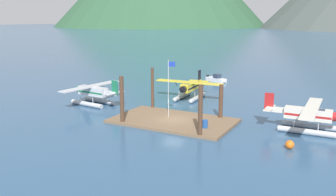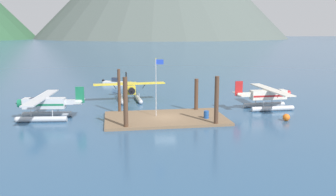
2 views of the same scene
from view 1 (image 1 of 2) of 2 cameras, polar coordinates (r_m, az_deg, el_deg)
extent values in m
plane|color=#2D5175|center=(42.45, 0.83, -3.79)|extent=(1200.00, 1200.00, 0.00)
cube|color=brown|center=(42.41, 0.83, -3.59)|extent=(14.02, 8.26, 0.30)
cylinder|color=#4C3323|center=(41.24, -7.30, -0.38)|extent=(0.48, 0.48, 5.56)
cylinder|color=#4C3323|center=(36.39, 5.13, -2.14)|extent=(0.47, 0.47, 5.47)
cylinder|color=#4C3323|center=(47.67, -2.48, 1.47)|extent=(0.37, 0.37, 5.60)
cylinder|color=#4C3323|center=(43.29, 8.36, -0.69)|extent=(0.49, 0.49, 4.26)
cylinder|color=silver|center=(42.61, 0.06, 1.37)|extent=(0.08, 0.08, 6.76)
cube|color=#1E3DB2|center=(41.92, 0.60, 5.38)|extent=(0.90, 0.03, 0.56)
sphere|color=gold|center=(42.08, 0.06, 5.95)|extent=(0.10, 0.10, 0.10)
cylinder|color=#1E4C99|center=(39.25, 5.89, -4.09)|extent=(0.58, 0.58, 0.88)
torus|color=#1E4C99|center=(39.25, 5.89, -4.09)|extent=(0.62, 0.62, 0.04)
sphere|color=orange|center=(35.63, 18.69, -7.00)|extent=(0.83, 0.83, 0.83)
cylinder|color=#B7BABF|center=(42.84, 21.28, -4.06)|extent=(5.61, 0.76, 0.64)
sphere|color=#B7BABF|center=(42.70, 25.02, -4.45)|extent=(0.64, 0.64, 0.64)
cylinder|color=#B7BABF|center=(40.45, 20.90, -4.99)|extent=(5.61, 0.76, 0.64)
sphere|color=#B7BABF|center=(40.30, 24.86, -5.40)|extent=(0.64, 0.64, 0.64)
cylinder|color=#B7BABF|center=(42.58, 22.96, -3.37)|extent=(0.10, 0.10, 0.70)
cylinder|color=#B7BABF|center=(42.78, 19.76, -3.03)|extent=(0.10, 0.10, 0.70)
cylinder|color=#B7BABF|center=(40.18, 22.67, -4.26)|extent=(0.10, 0.10, 0.70)
cylinder|color=#B7BABF|center=(40.39, 19.28, -3.90)|extent=(0.10, 0.10, 0.70)
cube|color=silver|center=(41.22, 21.27, -2.36)|extent=(4.83, 1.34, 1.20)
cube|color=#B21E1E|center=(41.25, 21.26, -2.49)|extent=(4.73, 1.36, 0.24)
cube|color=#283347|center=(41.07, 22.80, -2.06)|extent=(1.12, 1.08, 0.56)
cube|color=silver|center=(41.04, 21.76, -1.50)|extent=(1.63, 10.43, 0.14)
cylinder|color=#B21E1E|center=(43.26, 22.01, -1.29)|extent=(0.09, 0.62, 0.84)
cylinder|color=#B21E1E|center=(38.99, 21.40, -2.68)|extent=(0.09, 0.62, 0.84)
cylinder|color=#B21E1E|center=(41.08, 25.01, -2.74)|extent=(0.62, 0.97, 0.96)
cube|color=silver|center=(41.61, 16.84, -1.76)|extent=(2.21, 0.49, 0.56)
cube|color=#B21E1E|center=(41.57, 15.70, -0.50)|extent=(1.00, 0.14, 1.90)
cube|color=silver|center=(41.72, 15.77, -1.51)|extent=(0.87, 3.22, 0.10)
cylinder|color=#B7BABF|center=(51.04, -12.71, -0.93)|extent=(5.64, 1.26, 0.64)
sphere|color=#B7BABF|center=(53.09, -14.77, -0.53)|extent=(0.64, 0.64, 0.64)
cylinder|color=#B7BABF|center=(52.71, -10.72, -0.42)|extent=(5.64, 1.26, 0.64)
sphere|color=#B7BABF|center=(54.70, -12.79, -0.04)|extent=(0.64, 0.64, 0.64)
cylinder|color=#B7BABF|center=(51.76, -13.65, -0.03)|extent=(0.10, 0.10, 0.70)
cylinder|color=#B7BABF|center=(50.03, -11.81, -0.37)|extent=(0.10, 0.10, 0.70)
cylinder|color=#B7BABF|center=(53.41, -11.66, 0.45)|extent=(0.10, 0.10, 0.70)
cylinder|color=#B7BABF|center=(51.74, -9.81, 0.13)|extent=(0.10, 0.10, 0.70)
cube|color=silver|center=(51.53, -11.78, 1.08)|extent=(4.91, 1.76, 1.20)
cube|color=#196B47|center=(51.55, -11.77, 0.97)|extent=(4.81, 1.77, 0.24)
cube|color=#283347|center=(52.24, -12.61, 1.57)|extent=(1.21, 1.17, 0.56)
cube|color=silver|center=(51.62, -12.04, 1.85)|extent=(2.54, 10.49, 0.14)
cylinder|color=#196B47|center=(50.23, -13.84, 1.08)|extent=(0.15, 0.63, 0.84)
cylinder|color=#196B47|center=(53.18, -10.31, 1.86)|extent=(0.15, 0.63, 0.84)
cylinder|color=#196B47|center=(53.49, -13.78, 1.40)|extent=(0.70, 1.02, 0.96)
cone|color=black|center=(53.82, -14.10, 1.45)|extent=(0.39, 0.40, 0.36)
cube|color=silver|center=(49.24, -9.16, 0.78)|extent=(2.24, 0.68, 0.56)
cube|color=#196B47|center=(48.47, -8.43, 1.64)|extent=(1.01, 0.23, 1.90)
cube|color=silver|center=(48.68, -8.49, 0.79)|extent=(1.15, 3.27, 0.10)
cylinder|color=#B7BABF|center=(54.02, 4.70, 0.07)|extent=(0.99, 5.63, 0.64)
sphere|color=#B7BABF|center=(51.46, 3.62, -0.54)|extent=(0.64, 0.64, 0.64)
cylinder|color=#B7BABF|center=(54.91, 2.25, 0.31)|extent=(0.99, 5.63, 0.64)
sphere|color=#B7BABF|center=(52.39, 1.08, -0.28)|extent=(0.64, 0.64, 0.64)
cylinder|color=#B7BABF|center=(52.78, 4.26, 0.53)|extent=(0.10, 0.10, 0.70)
cylinder|color=#B7BABF|center=(54.99, 5.14, 1.00)|extent=(0.10, 0.10, 0.70)
cylinder|color=#B7BABF|center=(53.68, 1.76, 0.76)|extent=(0.10, 0.10, 0.70)
cylinder|color=#B7BABF|center=(55.86, 2.73, 1.21)|extent=(0.10, 0.10, 0.70)
cube|color=yellow|center=(54.13, 3.49, 1.87)|extent=(1.54, 4.87, 1.20)
cube|color=black|center=(54.15, 3.48, 1.76)|extent=(1.55, 4.77, 0.24)
cube|color=#283347|center=(53.08, 3.07, 2.02)|extent=(1.12, 1.16, 0.56)
cube|color=yellow|center=(53.74, 3.38, 2.51)|extent=(10.47, 2.04, 0.14)
cylinder|color=black|center=(53.05, 5.59, 1.98)|extent=(0.63, 0.12, 0.84)
cylinder|color=black|center=(54.62, 1.22, 2.34)|extent=(0.63, 0.12, 0.84)
cylinder|color=black|center=(51.67, 2.40, 1.37)|extent=(1.00, 0.66, 0.96)
cone|color=black|center=(51.26, 2.21, 1.28)|extent=(0.38, 0.37, 0.36)
cube|color=yellow|center=(57.11, 4.68, 2.51)|extent=(0.58, 2.22, 0.56)
cube|color=black|center=(57.80, 5.00, 3.48)|extent=(0.18, 1.01, 1.90)
cube|color=yellow|center=(57.83, 4.95, 2.73)|extent=(3.24, 1.00, 0.10)
cube|color=silver|center=(70.01, 7.60, 2.88)|extent=(4.45, 3.07, 0.70)
sphere|color=silver|center=(68.58, 8.84, 2.65)|extent=(0.70, 0.70, 0.70)
cube|color=#283347|center=(69.69, 7.79, 3.46)|extent=(1.54, 1.49, 0.80)
cube|color=black|center=(71.57, 6.30, 3.33)|extent=(0.44, 0.46, 0.80)
camera|label=2|loc=(25.44, -71.14, 0.30)|focal=38.48mm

